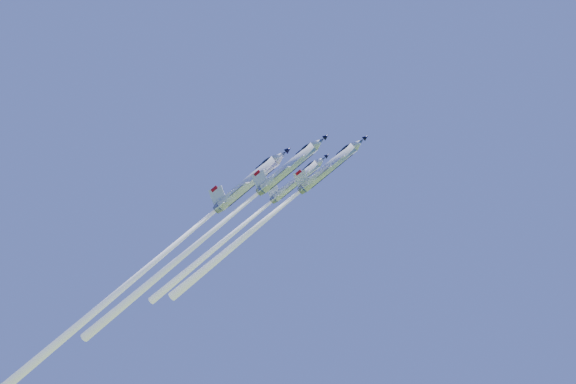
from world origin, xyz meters
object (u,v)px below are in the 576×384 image
Objects in this scene: jet_left at (242,226)px; jet_lead at (272,214)px; jet_right at (208,235)px; jet_slot at (145,269)px.

jet_lead is at bearing 39.74° from jet_left.
jet_lead is at bearing 119.06° from jet_right.
jet_slot is (-18.91, -11.98, -9.39)m from jet_lead.
jet_left is 0.64× the size of jet_slot.
jet_left is at bearing 123.07° from jet_slot.
jet_right is (-5.82, -9.66, -3.96)m from jet_lead.
jet_right is 0.78× the size of jet_slot.
jet_left reaches higher than jet_slot.
jet_slot is at bearing -56.93° from jet_left.
jet_right is 14.35m from jet_slot.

